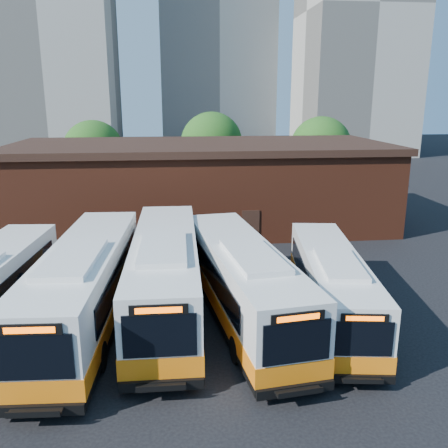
{
  "coord_description": "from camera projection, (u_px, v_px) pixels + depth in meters",
  "views": [
    {
      "loc": [
        -2.08,
        -16.69,
        9.71
      ],
      "look_at": [
        0.24,
        5.08,
        3.88
      ],
      "focal_mm": 38.0,
      "sensor_mm": 36.0,
      "label": 1
    }
  ],
  "objects": [
    {
      "name": "ground",
      "position": [
        232.0,
        352.0,
        18.75
      ],
      "size": [
        220.0,
        220.0,
        0.0
      ],
      "primitive_type": "plane",
      "color": "black"
    },
    {
      "name": "bus_west",
      "position": [
        85.0,
        288.0,
        20.57
      ],
      "size": [
        3.57,
        13.93,
        3.76
      ],
      "rotation": [
        0.0,
        0.0,
        -0.05
      ],
      "color": "white",
      "rests_on": "ground"
    },
    {
      "name": "bus_midwest",
      "position": [
        166.0,
        277.0,
        21.84
      ],
      "size": [
        3.08,
        13.97,
        3.79
      ],
      "rotation": [
        0.0,
        0.0,
        -0.01
      ],
      "color": "white",
      "rests_on": "ground"
    },
    {
      "name": "bus_mideast",
      "position": [
        243.0,
        285.0,
        21.19
      ],
      "size": [
        4.38,
        13.43,
        3.6
      ],
      "rotation": [
        0.0,
        0.0,
        0.13
      ],
      "color": "white",
      "rests_on": "ground"
    },
    {
      "name": "bus_east",
      "position": [
        331.0,
        288.0,
        21.35
      ],
      "size": [
        3.92,
        11.8,
        3.17
      ],
      "rotation": [
        0.0,
        0.0,
        -0.14
      ],
      "color": "white",
      "rests_on": "ground"
    },
    {
      "name": "transit_worker",
      "position": [
        316.0,
        349.0,
        17.34
      ],
      "size": [
        0.59,
        0.72,
        1.68
      ],
      "primitive_type": "imported",
      "rotation": [
        0.0,
        0.0,
        1.2
      ],
      "color": "#121834",
      "rests_on": "ground"
    },
    {
      "name": "depot_building",
      "position": [
        201.0,
        183.0,
        37.13
      ],
      "size": [
        28.6,
        12.6,
        6.4
      ],
      "color": "#5F2816",
      "rests_on": "ground"
    },
    {
      "name": "tree_west",
      "position": [
        94.0,
        151.0,
        47.28
      ],
      "size": [
        6.0,
        6.0,
        7.65
      ],
      "color": "#382314",
      "rests_on": "ground"
    },
    {
      "name": "tree_mid",
      "position": [
        212.0,
        143.0,
        50.32
      ],
      "size": [
        6.56,
        6.56,
        8.36
      ],
      "color": "#382314",
      "rests_on": "ground"
    },
    {
      "name": "tree_east",
      "position": [
        321.0,
        147.0,
        48.62
      ],
      "size": [
        6.24,
        6.24,
        7.96
      ],
      "color": "#382314",
      "rests_on": "ground"
    },
    {
      "name": "tower_right",
      "position": [
        358.0,
        10.0,
        80.9
      ],
      "size": [
        18.0,
        18.0,
        49.2
      ],
      "color": "#A7A499",
      "rests_on": "ground"
    }
  ]
}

